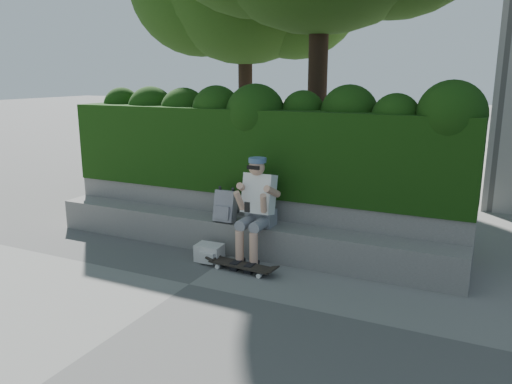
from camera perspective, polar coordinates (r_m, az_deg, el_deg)
The scene contains 8 objects.
ground at distance 6.05m, azimuth -7.65°, elevation -10.40°, with size 80.00×80.00×0.00m, color slate.
bench_ledge at distance 6.98m, azimuth -2.09°, elevation -5.05°, with size 6.00×0.45×0.45m, color gray.
planter_wall at distance 7.34m, azimuth -0.37°, elevation -2.88°, with size 6.00×0.50×0.75m, color gray.
hedge at distance 7.33m, azimuth 0.39°, elevation 4.91°, with size 6.00×1.00×1.20m, color black.
person at distance 6.51m, azimuth 0.12°, elevation -1.55°, with size 0.40×0.76×1.38m.
skateboard at distance 6.35m, azimuth -1.67°, elevation -8.38°, with size 0.88×0.28×0.09m.
backpack_plaid at distance 6.83m, azimuth -3.49°, elevation -1.62°, with size 0.29×0.16×0.43m, color #A7A6AB.
backpack_ground at distance 6.70m, azimuth -5.35°, elevation -6.90°, with size 0.35×0.25×0.22m, color beige.
Camera 1 is at (3.08, -4.61, 2.42)m, focal length 35.00 mm.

